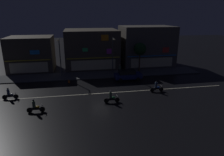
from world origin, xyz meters
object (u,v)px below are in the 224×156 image
(streetlamp_mid, at_px, (113,52))
(traffic_cone, at_px, (69,81))
(parked_car_near_kerb, at_px, (128,75))
(streetlamp_west, at_px, (60,54))
(motorcycle_lead, at_px, (35,107))
(pedestrian_on_sidewalk, at_px, (120,70))
(motorcycle_opposite_lane, at_px, (157,87))
(motorcycle_trailing_far, at_px, (111,98))
(motorcycle_following, at_px, (9,94))

(streetlamp_mid, xyz_separation_m, traffic_cone, (-7.53, -3.28, -3.59))
(parked_car_near_kerb, height_order, traffic_cone, parked_car_near_kerb)
(streetlamp_west, bearing_deg, motorcycle_lead, -98.87)
(streetlamp_west, relative_size, traffic_cone, 11.42)
(pedestrian_on_sidewalk, relative_size, parked_car_near_kerb, 0.40)
(pedestrian_on_sidewalk, distance_m, parked_car_near_kerb, 3.14)
(streetlamp_mid, distance_m, motorcycle_opposite_lane, 10.74)
(pedestrian_on_sidewalk, height_order, motorcycle_trailing_far, pedestrian_on_sidewalk)
(motorcycle_following, relative_size, traffic_cone, 3.45)
(motorcycle_opposite_lane, bearing_deg, pedestrian_on_sidewalk, -70.95)
(motorcycle_lead, relative_size, motorcycle_following, 1.00)
(streetlamp_west, xyz_separation_m, motorcycle_trailing_far, (6.49, -11.60, -3.27))
(motorcycle_following, height_order, motorcycle_opposite_lane, same)
(motorcycle_lead, relative_size, traffic_cone, 3.45)
(motorcycle_following, relative_size, motorcycle_trailing_far, 1.00)
(streetlamp_west, bearing_deg, traffic_cone, -67.81)
(motorcycle_lead, bearing_deg, parked_car_near_kerb, -148.35)
(pedestrian_on_sidewalk, bearing_deg, parked_car_near_kerb, -97.07)
(motorcycle_following, bearing_deg, motorcycle_opposite_lane, -7.12)
(streetlamp_mid, relative_size, traffic_cone, 11.30)
(traffic_cone, bearing_deg, parked_car_near_kerb, -2.06)
(streetlamp_mid, xyz_separation_m, parked_car_near_kerb, (1.73, -3.62, -3.00))
(motorcycle_lead, distance_m, traffic_cone, 10.00)
(traffic_cone, bearing_deg, streetlamp_mid, 23.58)
(streetlamp_mid, relative_size, pedestrian_on_sidewalk, 3.60)
(pedestrian_on_sidewalk, bearing_deg, motorcycle_lead, -152.47)
(traffic_cone, bearing_deg, pedestrian_on_sidewalk, 17.64)
(motorcycle_following, height_order, traffic_cone, motorcycle_following)
(motorcycle_opposite_lane, relative_size, motorcycle_trailing_far, 1.00)
(streetlamp_west, height_order, motorcycle_lead, streetlamp_west)
(motorcycle_trailing_far, bearing_deg, parked_car_near_kerb, -118.41)
(pedestrian_on_sidewalk, relative_size, motorcycle_lead, 0.91)
(motorcycle_lead, height_order, motorcycle_following, same)
(streetlamp_west, bearing_deg, streetlamp_mid, 0.61)
(motorcycle_following, distance_m, traffic_cone, 8.77)
(pedestrian_on_sidewalk, height_order, parked_car_near_kerb, pedestrian_on_sidewalk)
(pedestrian_on_sidewalk, xyz_separation_m, traffic_cone, (-8.65, -2.75, -0.66))
(parked_car_near_kerb, relative_size, motorcycle_trailing_far, 2.26)
(motorcycle_trailing_far, bearing_deg, streetlamp_west, -62.46)
(streetlamp_mid, height_order, motorcycle_lead, streetlamp_mid)
(motorcycle_following, distance_m, motorcycle_opposite_lane, 18.90)
(motorcycle_lead, height_order, motorcycle_opposite_lane, same)
(pedestrian_on_sidewalk, xyz_separation_m, motorcycle_trailing_far, (-3.47, -11.16, -0.31))
(motorcycle_following, xyz_separation_m, motorcycle_trailing_far, (12.23, -3.20, 0.00))
(pedestrian_on_sidewalk, bearing_deg, streetlamp_mid, 136.63)
(streetlamp_mid, distance_m, traffic_cone, 8.96)
(streetlamp_mid, height_order, parked_car_near_kerb, streetlamp_mid)
(streetlamp_west, xyz_separation_m, motorcycle_following, (-5.74, -8.40, -3.27))
(pedestrian_on_sidewalk, distance_m, motorcycle_opposite_lane, 9.32)
(motorcycle_lead, xyz_separation_m, motorcycle_opposite_lane, (15.12, 3.44, 0.00))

